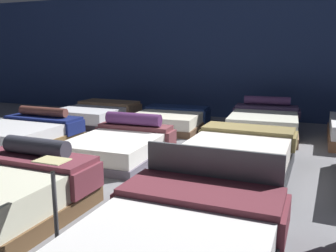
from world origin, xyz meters
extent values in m
cube|color=slate|center=(0.00, 0.00, -0.01)|extent=(18.00, 18.00, 0.02)
cube|color=navy|center=(0.00, 4.66, 1.75)|extent=(18.00, 0.06, 3.50)
cube|color=brown|center=(-1.04, -2.05, 0.55)|extent=(1.50, 0.60, 0.06)
cube|color=brown|center=(-0.28, -2.06, 0.37)|extent=(0.07, 0.57, 0.30)
cylinder|color=#333440|center=(-1.04, -2.01, 0.69)|extent=(0.89, 0.23, 0.22)
cube|color=white|center=(1.09, -2.77, 0.31)|extent=(1.58, 2.03, 0.23)
cube|color=#51575C|center=(1.11, -1.73, 0.41)|extent=(1.52, 0.06, 0.82)
cube|color=brown|center=(1.10, -2.12, 0.46)|extent=(1.60, 0.73, 0.07)
cube|color=brown|center=(0.29, -2.11, 0.29)|extent=(0.07, 0.71, 0.28)
cube|color=brown|center=(1.91, -2.13, 0.29)|extent=(0.07, 0.71, 0.28)
cube|color=brown|center=(-3.23, 0.00, 0.10)|extent=(1.68, 1.95, 0.21)
cube|color=silver|center=(-3.23, 0.00, 0.32)|extent=(1.62, 1.89, 0.22)
cube|color=navy|center=(-3.22, 0.64, 0.46)|extent=(1.64, 0.61, 0.06)
cube|color=navy|center=(-4.05, 0.65, 0.30)|extent=(0.06, 0.59, 0.26)
cube|color=navy|center=(-2.40, 0.63, 0.30)|extent=(0.06, 0.59, 0.26)
cylinder|color=brown|center=(-3.22, 0.65, 0.60)|extent=(1.18, 0.20, 0.19)
cube|color=#575060|center=(-1.02, -0.07, 0.07)|extent=(1.47, 1.95, 0.13)
cube|color=white|center=(-1.02, -0.07, 0.26)|extent=(1.41, 1.89, 0.26)
cube|color=brown|center=(-1.04, 0.65, 0.43)|extent=(1.42, 0.44, 0.08)
cube|color=brown|center=(-1.76, 0.64, 0.25)|extent=(0.09, 0.42, 0.29)
cube|color=brown|center=(-0.31, 0.67, 0.25)|extent=(0.09, 0.42, 0.29)
cylinder|color=#4E2757|center=(-1.04, 0.58, 0.59)|extent=(1.09, 0.25, 0.23)
cube|color=black|center=(1.09, -0.08, 0.11)|extent=(1.55, 2.13, 0.21)
cube|color=silver|center=(1.09, -0.08, 0.37)|extent=(1.49, 2.07, 0.31)
cube|color=olive|center=(1.11, 0.64, 0.56)|extent=(1.50, 0.64, 0.06)
cube|color=olive|center=(0.35, 0.65, 0.41)|extent=(0.07, 0.61, 0.23)
cube|color=olive|center=(1.86, 0.62, 0.41)|extent=(0.07, 0.61, 0.23)
cube|color=black|center=(-3.20, 2.65, 0.07)|extent=(1.64, 2.11, 0.14)
cube|color=silver|center=(-3.20, 2.65, 0.28)|extent=(1.58, 2.05, 0.28)
cube|color=#88694C|center=(-3.19, 3.28, 0.45)|extent=(1.59, 0.79, 0.08)
cube|color=#88694C|center=(-3.99, 3.30, 0.28)|extent=(0.09, 0.76, 0.26)
cube|color=#88694C|center=(-2.38, 3.26, 0.28)|extent=(0.09, 0.76, 0.26)
cube|color=brown|center=(-1.12, 2.65, 0.07)|extent=(1.68, 2.03, 0.15)
cube|color=silver|center=(-1.12, 2.65, 0.28)|extent=(1.61, 1.97, 0.25)
cube|color=navy|center=(-1.15, 3.28, 0.43)|extent=(1.59, 0.72, 0.05)
cube|color=navy|center=(-1.93, 3.24, 0.24)|extent=(0.09, 0.64, 0.32)
cube|color=navy|center=(-0.36, 3.32, 0.24)|extent=(0.09, 0.64, 0.32)
cube|color=brown|center=(1.13, 2.63, 0.10)|extent=(1.55, 2.08, 0.20)
cube|color=silver|center=(1.13, 2.63, 0.36)|extent=(1.49, 2.01, 0.31)
cube|color=#3B2D4D|center=(1.09, 3.35, 0.55)|extent=(1.45, 0.57, 0.07)
cube|color=#3B2D4D|center=(0.36, 3.31, 0.42)|extent=(0.10, 0.49, 0.19)
cube|color=#3B2D4D|center=(1.81, 3.39, 0.42)|extent=(0.10, 0.49, 0.19)
cylinder|color=#462B55|center=(1.08, 3.41, 0.70)|extent=(1.08, 0.26, 0.20)
cylinder|color=#3F3F44|center=(0.00, -2.98, 0.40)|extent=(0.04, 0.04, 0.81)
cube|color=beige|center=(0.00, -2.98, 0.91)|extent=(0.28, 0.20, 0.01)
camera|label=1|loc=(2.06, -5.40, 1.83)|focal=38.58mm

